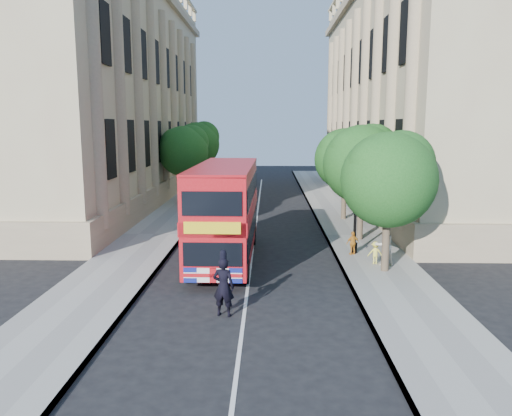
# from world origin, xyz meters

# --- Properties ---
(ground) EXTENTS (120.00, 120.00, 0.00)m
(ground) POSITION_xyz_m (0.00, 0.00, 0.00)
(ground) COLOR black
(ground) RESTS_ON ground
(pavement_right) EXTENTS (3.50, 80.00, 0.12)m
(pavement_right) POSITION_xyz_m (5.75, 10.00, 0.06)
(pavement_right) COLOR gray
(pavement_right) RESTS_ON ground
(pavement_left) EXTENTS (3.50, 80.00, 0.12)m
(pavement_left) POSITION_xyz_m (-5.75, 10.00, 0.06)
(pavement_left) COLOR gray
(pavement_left) RESTS_ON ground
(building_right) EXTENTS (12.00, 38.00, 18.00)m
(building_right) POSITION_xyz_m (13.80, 24.00, 9.00)
(building_right) COLOR tan
(building_right) RESTS_ON ground
(building_left) EXTENTS (12.00, 38.00, 18.00)m
(building_left) POSITION_xyz_m (-13.80, 24.00, 9.00)
(building_left) COLOR tan
(building_left) RESTS_ON ground
(tree_right_near) EXTENTS (4.00, 4.00, 6.08)m
(tree_right_near) POSITION_xyz_m (5.84, 3.03, 4.25)
(tree_right_near) COLOR #473828
(tree_right_near) RESTS_ON ground
(tree_right_mid) EXTENTS (4.20, 4.20, 6.37)m
(tree_right_mid) POSITION_xyz_m (5.84, 9.03, 4.45)
(tree_right_mid) COLOR #473828
(tree_right_mid) RESTS_ON ground
(tree_right_far) EXTENTS (4.00, 4.00, 6.15)m
(tree_right_far) POSITION_xyz_m (5.84, 15.03, 4.31)
(tree_right_far) COLOR #473828
(tree_right_far) RESTS_ON ground
(tree_left_far) EXTENTS (4.00, 4.00, 6.30)m
(tree_left_far) POSITION_xyz_m (-5.96, 22.03, 4.44)
(tree_left_far) COLOR #473828
(tree_left_far) RESTS_ON ground
(tree_left_back) EXTENTS (4.20, 4.20, 6.65)m
(tree_left_back) POSITION_xyz_m (-5.96, 30.03, 4.71)
(tree_left_back) COLOR #473828
(tree_left_back) RESTS_ON ground
(lamp_post) EXTENTS (0.32, 0.32, 5.16)m
(lamp_post) POSITION_xyz_m (5.00, 6.00, 2.51)
(lamp_post) COLOR black
(lamp_post) RESTS_ON pavement_right
(double_decker_bus) EXTENTS (2.70, 9.60, 4.41)m
(double_decker_bus) POSITION_xyz_m (-1.19, 4.84, 2.44)
(double_decker_bus) COLOR #B00C13
(double_decker_bus) RESTS_ON ground
(box_van) EXTENTS (2.59, 5.40, 2.99)m
(box_van) POSITION_xyz_m (-2.48, 15.87, 1.46)
(box_van) COLOR black
(box_van) RESTS_ON ground
(police_constable) EXTENTS (0.82, 0.63, 2.00)m
(police_constable) POSITION_xyz_m (-0.67, -2.00, 1.00)
(police_constable) COLOR black
(police_constable) RESTS_ON ground
(woman_pedestrian) EXTENTS (1.04, 0.90, 1.83)m
(woman_pedestrian) POSITION_xyz_m (5.93, 3.85, 1.04)
(woman_pedestrian) COLOR silver
(woman_pedestrian) RESTS_ON pavement_right
(child_a) EXTENTS (0.72, 0.47, 1.14)m
(child_a) POSITION_xyz_m (4.86, 5.63, 0.69)
(child_a) COLOR orange
(child_a) RESTS_ON pavement_right
(child_b) EXTENTS (0.66, 0.38, 1.02)m
(child_b) POSITION_xyz_m (5.60, 4.06, 0.63)
(child_b) COLOR #EDE651
(child_b) RESTS_ON pavement_right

